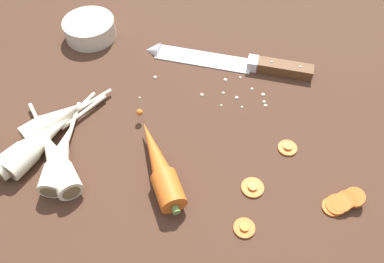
% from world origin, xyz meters
% --- Properties ---
extents(ground_plane, '(1.20, 0.90, 0.04)m').
position_xyz_m(ground_plane, '(0.00, 0.00, -0.02)').
color(ground_plane, '#42281C').
extents(chefs_knife, '(0.35, 0.08, 0.04)m').
position_xyz_m(chefs_knife, '(0.04, 0.18, 0.01)').
color(chefs_knife, silver).
rests_on(chefs_knife, ground_plane).
extents(whole_carrot, '(0.11, 0.19, 0.04)m').
position_xyz_m(whole_carrot, '(-0.04, -0.10, 0.02)').
color(whole_carrot, '#D6601E').
rests_on(whole_carrot, ground_plane).
extents(parsnip_front, '(0.15, 0.20, 0.04)m').
position_xyz_m(parsnip_front, '(-0.26, -0.08, 0.02)').
color(parsnip_front, beige).
rests_on(parsnip_front, ground_plane).
extents(parsnip_mid_left, '(0.15, 0.19, 0.04)m').
position_xyz_m(parsnip_mid_left, '(-0.21, -0.11, 0.02)').
color(parsnip_mid_left, beige).
rests_on(parsnip_mid_left, ground_plane).
extents(parsnip_mid_right, '(0.05, 0.19, 0.04)m').
position_xyz_m(parsnip_mid_right, '(-0.21, -0.10, 0.02)').
color(parsnip_mid_right, beige).
rests_on(parsnip_mid_right, ground_plane).
extents(parsnip_back, '(0.11, 0.20, 0.04)m').
position_xyz_m(parsnip_back, '(-0.25, -0.08, 0.02)').
color(parsnip_back, beige).
rests_on(parsnip_back, ground_plane).
extents(parsnip_outer, '(0.13, 0.15, 0.04)m').
position_xyz_m(parsnip_outer, '(-0.24, -0.03, 0.02)').
color(parsnip_outer, beige).
rests_on(parsnip_outer, ground_plane).
extents(carrot_slice_stack, '(0.07, 0.05, 0.03)m').
position_xyz_m(carrot_slice_stack, '(0.25, -0.13, 0.01)').
color(carrot_slice_stack, '#D6601E').
rests_on(carrot_slice_stack, ground_plane).
extents(carrot_slice_stray_near, '(0.03, 0.03, 0.01)m').
position_xyz_m(carrot_slice_stray_near, '(0.10, -0.18, 0.00)').
color(carrot_slice_stray_near, '#D6601E').
rests_on(carrot_slice_stray_near, ground_plane).
extents(carrot_slice_stray_mid, '(0.03, 0.03, 0.01)m').
position_xyz_m(carrot_slice_stray_mid, '(0.17, -0.03, 0.00)').
color(carrot_slice_stray_mid, '#D6601E').
rests_on(carrot_slice_stray_mid, ground_plane).
extents(carrot_slice_stray_far, '(0.04, 0.04, 0.01)m').
position_xyz_m(carrot_slice_stray_far, '(0.11, -0.11, 0.00)').
color(carrot_slice_stray_far, '#D6601E').
rests_on(carrot_slice_stray_far, ground_plane).
extents(prep_bowl, '(0.11, 0.11, 0.04)m').
position_xyz_m(prep_bowl, '(-0.25, 0.23, 0.02)').
color(prep_bowl, beige).
rests_on(prep_bowl, ground_plane).
extents(mince_crumbs, '(0.25, 0.08, 0.01)m').
position_xyz_m(mince_crumbs, '(0.06, 0.09, 0.00)').
color(mince_crumbs, beige).
rests_on(mince_crumbs, ground_plane).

